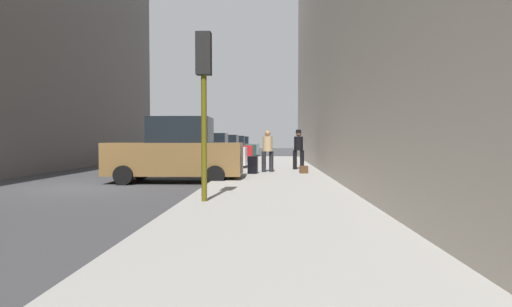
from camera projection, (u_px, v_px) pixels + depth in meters
The scene contains 13 objects.
ground_plane at pixel (81, 187), 12.41m from camera, with size 120.00×120.00×0.00m, color #38383A.
sidewalk at pixel (274, 186), 12.16m from camera, with size 4.00×40.00×0.15m, color gray.
parked_bronze_suv at pixel (177, 152), 13.81m from camera, with size 4.63×2.13×2.25m.
parked_silver_sedan at pixel (204, 153), 19.32m from camera, with size 4.22×2.10×1.79m.
parked_red_hatchback at pixel (220, 150), 25.42m from camera, with size 4.22×2.10×1.79m.
parked_dark_green_sedan at pixel (230, 148), 31.41m from camera, with size 4.27×2.19×1.79m.
parked_gray_coupe at pixel (237, 147), 37.20m from camera, with size 4.21×2.09×1.79m.
fire_hydrant at pixel (241, 160), 19.15m from camera, with size 0.42×0.22×0.70m.
traffic_light at pixel (204, 79), 8.49m from camera, with size 0.32×0.32×3.60m.
pedestrian_in_tan_coat at pixel (268, 149), 16.39m from camera, with size 0.53×0.50×1.71m.
pedestrian_with_fedora at pixel (299, 147), 17.81m from camera, with size 0.52×0.47×1.78m.
rolling_suitcase at pixel (253, 165), 15.68m from camera, with size 0.38×0.58×1.04m.
duffel_bag at pixel (304, 170), 15.84m from camera, with size 0.32×0.44×0.28m.
Camera 1 is at (5.96, -12.14, 1.47)m, focal length 28.00 mm.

